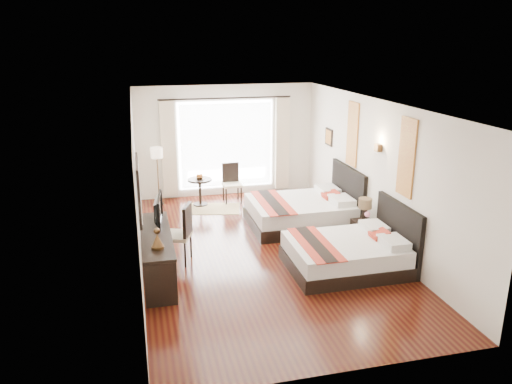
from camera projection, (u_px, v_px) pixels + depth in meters
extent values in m
cube|color=black|center=(263.00, 251.00, 9.53)|extent=(4.50, 7.50, 0.01)
cube|color=white|center=(263.00, 104.00, 8.70)|extent=(4.50, 7.50, 0.02)
cube|color=silver|center=(375.00, 173.00, 9.62)|extent=(0.01, 7.50, 2.80)
cube|color=silver|center=(137.00, 188.00, 8.61)|extent=(0.01, 7.50, 2.80)
cube|color=silver|center=(226.00, 141.00, 12.59)|extent=(4.50, 0.01, 2.80)
cube|color=silver|center=(345.00, 267.00, 5.64)|extent=(4.50, 0.01, 2.80)
cube|color=white|center=(226.00, 145.00, 12.61)|extent=(2.40, 0.02, 2.20)
cube|color=white|center=(226.00, 145.00, 12.55)|extent=(2.30, 0.02, 2.10)
cube|color=beige|center=(168.00, 149.00, 12.19)|extent=(0.35, 0.14, 2.35)
cube|color=beige|center=(282.00, 144.00, 12.85)|extent=(0.35, 0.14, 2.35)
cube|color=maroon|center=(407.00, 157.00, 8.43)|extent=(0.03, 0.50, 1.35)
cube|color=maroon|center=(352.00, 134.00, 10.48)|extent=(0.03, 0.50, 1.35)
cube|color=#4A321A|center=(378.00, 148.00, 9.32)|extent=(0.10, 0.14, 0.14)
cube|color=black|center=(138.00, 189.00, 8.04)|extent=(0.04, 1.25, 0.95)
cube|color=white|center=(140.00, 189.00, 8.05)|extent=(0.01, 1.12, 0.82)
cube|color=black|center=(344.00, 263.00, 8.74)|extent=(1.94, 1.51, 0.24)
cube|color=silver|center=(345.00, 249.00, 8.66)|extent=(1.88, 1.47, 0.28)
cube|color=black|center=(398.00, 234.00, 8.84)|extent=(0.08, 1.51, 1.14)
cube|color=#A6281A|center=(315.00, 244.00, 8.50)|extent=(0.52, 1.57, 0.02)
cube|color=black|center=(299.00, 220.00, 10.76)|extent=(2.12, 1.66, 0.26)
cube|color=silver|center=(299.00, 207.00, 10.68)|extent=(2.06, 1.62, 0.31)
cube|color=black|center=(348.00, 195.00, 10.86)|extent=(0.08, 1.66, 1.24)
cube|color=#A6281A|center=(273.00, 202.00, 10.49)|extent=(0.57, 1.72, 0.02)
cube|color=black|center=(364.00, 233.00, 9.78)|extent=(0.39, 0.48, 0.47)
cylinder|color=black|center=(365.00, 213.00, 9.73)|extent=(0.11, 0.11, 0.22)
cylinder|color=#443320|center=(365.00, 203.00, 9.67)|extent=(0.26, 0.26, 0.20)
imported|color=black|center=(367.00, 219.00, 9.56)|extent=(0.15, 0.15, 0.14)
cube|color=black|center=(157.00, 254.00, 8.44)|extent=(0.50, 2.20, 0.76)
imported|color=black|center=(155.00, 210.00, 8.74)|extent=(0.21, 0.87, 0.50)
cube|color=beige|center=(176.00, 236.00, 8.92)|extent=(0.65, 0.65, 0.07)
cube|color=black|center=(187.00, 220.00, 8.80)|extent=(0.22, 0.46, 0.56)
cylinder|color=black|center=(160.00, 204.00, 12.19)|extent=(0.21, 0.21, 0.03)
cylinder|color=#4A321A|center=(158.00, 180.00, 12.01)|extent=(0.03, 0.03, 1.20)
cylinder|color=beige|center=(157.00, 153.00, 11.82)|extent=(0.28, 0.28, 0.25)
cylinder|color=black|center=(200.00, 192.00, 12.03)|extent=(0.57, 0.57, 0.66)
imported|color=#413017|center=(200.00, 178.00, 11.93)|extent=(0.20, 0.20, 0.05)
cube|color=beige|center=(232.00, 185.00, 12.23)|extent=(0.45, 0.45, 0.06)
cube|color=black|center=(230.00, 172.00, 12.34)|extent=(0.41, 0.05, 0.49)
cube|color=tan|center=(213.00, 209.00, 11.84)|extent=(1.39, 1.10, 0.01)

